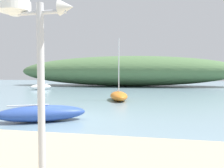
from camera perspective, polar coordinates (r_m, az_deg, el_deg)
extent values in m
plane|color=#7A99A8|center=(12.24, -12.94, -7.97)|extent=(120.00, 120.00, 0.00)
ellipsoid|color=#517547|center=(41.54, 2.94, 3.16)|extent=(38.92, 11.55, 5.25)
cylinder|color=silver|center=(4.10, -16.80, -3.70)|extent=(0.12, 0.12, 3.19)
cylinder|color=silver|center=(4.19, -17.08, 16.25)|extent=(0.92, 0.07, 0.07)
cylinder|color=white|center=(4.45, -22.55, 16.93)|extent=(0.53, 0.53, 0.17)
sphere|color=white|center=(4.47, -22.57, 17.97)|extent=(0.49, 0.49, 0.49)
cone|color=silver|center=(4.01, -11.00, 17.82)|extent=(0.24, 0.25, 0.25)
ellipsoid|color=white|center=(33.27, -16.89, -0.68)|extent=(2.45, 2.86, 0.76)
cylinder|color=silver|center=(33.22, -16.92, 1.75)|extent=(0.08, 0.08, 2.52)
cylinder|color=silver|center=(33.44, -16.21, 0.03)|extent=(0.84, 1.09, 0.06)
ellipsoid|color=#2D4C9E|center=(11.44, -16.61, -6.87)|extent=(4.13, 3.05, 0.75)
cylinder|color=silver|center=(11.29, -16.76, 4.42)|extent=(0.08, 0.08, 4.18)
cylinder|color=silver|center=(11.39, -19.69, -4.92)|extent=(1.61, 0.93, 0.06)
ellipsoid|color=orange|center=(19.40, 1.65, -2.92)|extent=(2.36, 4.13, 0.73)
cylinder|color=silver|center=(19.32, 1.66, 4.38)|extent=(0.08, 0.08, 4.64)
cylinder|color=silver|center=(19.95, 1.49, -1.62)|extent=(0.52, 1.71, 0.06)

